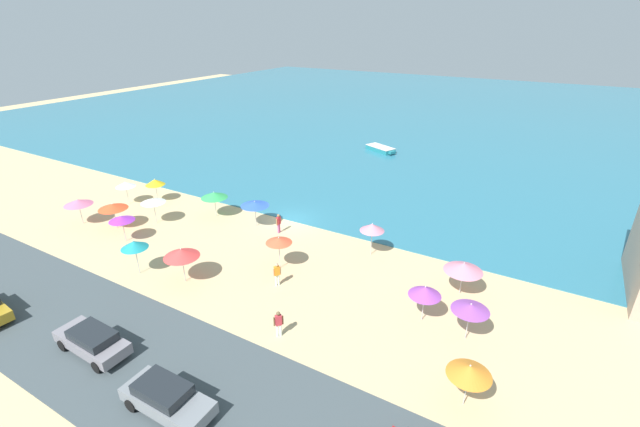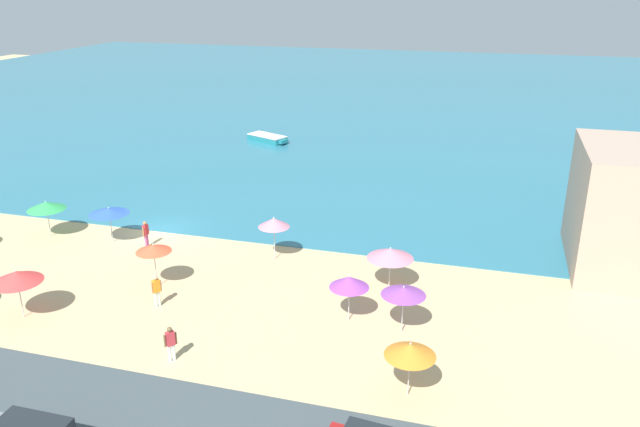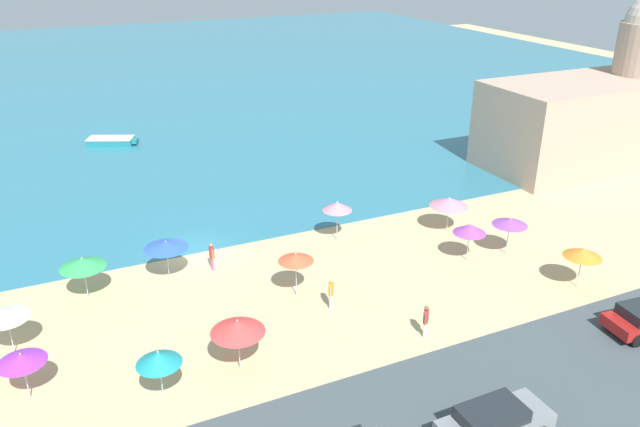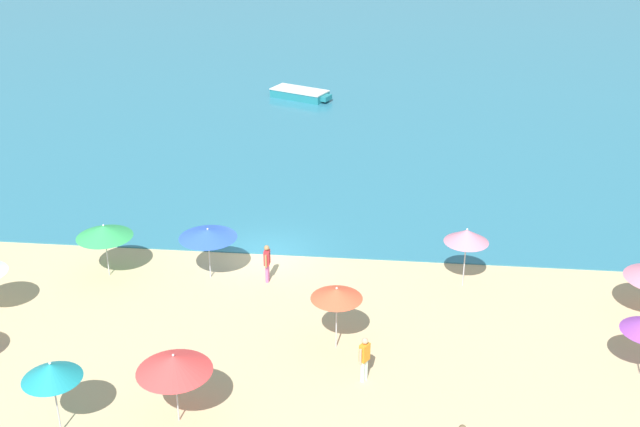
{
  "view_description": "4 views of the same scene",
  "coord_description": "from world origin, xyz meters",
  "px_view_note": "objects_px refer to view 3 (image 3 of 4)",
  "views": [
    {
      "loc": [
        19.11,
        -27.97,
        16.14
      ],
      "look_at": [
        3.57,
        -1.07,
        1.96
      ],
      "focal_mm": 24.0,
      "sensor_mm": 36.0,
      "label": 1
    },
    {
      "loc": [
        19.92,
        -32.84,
        15.32
      ],
      "look_at": [
        10.03,
        2.12,
        1.53
      ],
      "focal_mm": 35.0,
      "sensor_mm": 36.0,
      "label": 2
    },
    {
      "loc": [
        -7.08,
        -32.97,
        17.27
      ],
      "look_at": [
        8.32,
        0.39,
        0.9
      ],
      "focal_mm": 35.0,
      "sensor_mm": 36.0,
      "label": 3
    },
    {
      "loc": [
        5.52,
        -31.07,
        16.51
      ],
      "look_at": [
        2.25,
        0.78,
        1.76
      ],
      "focal_mm": 45.0,
      "sensor_mm": 36.0,
      "label": 4
    }
  ],
  "objects_px": {
    "beach_umbrella_4": "(82,263)",
    "skiff_nearshore": "(112,141)",
    "beach_umbrella_11": "(158,358)",
    "bather_1": "(426,319)",
    "beach_umbrella_8": "(21,358)",
    "beach_umbrella_12": "(6,314)",
    "beach_umbrella_6": "(583,253)",
    "beach_umbrella_14": "(470,229)",
    "bather_0": "(331,292)",
    "beach_umbrella_5": "(238,327)",
    "beach_umbrella_15": "(296,258)",
    "beach_umbrella_13": "(337,206)",
    "bather_2": "(212,255)",
    "beach_umbrella_0": "(510,222)",
    "beach_umbrella_1": "(449,202)",
    "parked_car_3": "(494,422)",
    "beach_umbrella_10": "(166,245)",
    "harbor_fortress": "(604,108)"
  },
  "relations": [
    {
      "from": "beach_umbrella_4",
      "to": "skiff_nearshore",
      "type": "distance_m",
      "value": 26.92
    },
    {
      "from": "beach_umbrella_11",
      "to": "bather_1",
      "type": "xyz_separation_m",
      "value": [
        12.16,
        -0.48,
        -1.32
      ]
    },
    {
      "from": "beach_umbrella_8",
      "to": "beach_umbrella_12",
      "type": "relative_size",
      "value": 0.95
    },
    {
      "from": "beach_umbrella_6",
      "to": "skiff_nearshore",
      "type": "bearing_deg",
      "value": 117.93
    },
    {
      "from": "beach_umbrella_14",
      "to": "beach_umbrella_4",
      "type": "bearing_deg",
      "value": 166.54
    },
    {
      "from": "beach_umbrella_4",
      "to": "bather_0",
      "type": "distance_m",
      "value": 12.75
    },
    {
      "from": "beach_umbrella_6",
      "to": "beach_umbrella_4",
      "type": "bearing_deg",
      "value": 157.72
    },
    {
      "from": "bather_0",
      "to": "beach_umbrella_11",
      "type": "bearing_deg",
      "value": -158.79
    },
    {
      "from": "beach_umbrella_6",
      "to": "beach_umbrella_12",
      "type": "distance_m",
      "value": 28.31
    },
    {
      "from": "beach_umbrella_5",
      "to": "beach_umbrella_14",
      "type": "relative_size",
      "value": 1.06
    },
    {
      "from": "beach_umbrella_4",
      "to": "beach_umbrella_15",
      "type": "relative_size",
      "value": 0.95
    },
    {
      "from": "beach_umbrella_12",
      "to": "bather_0",
      "type": "height_order",
      "value": "beach_umbrella_12"
    },
    {
      "from": "beach_umbrella_11",
      "to": "beach_umbrella_12",
      "type": "relative_size",
      "value": 1.11
    },
    {
      "from": "bather_0",
      "to": "bather_1",
      "type": "bearing_deg",
      "value": -53.77
    },
    {
      "from": "beach_umbrella_13",
      "to": "bather_2",
      "type": "relative_size",
      "value": 1.57
    },
    {
      "from": "beach_umbrella_0",
      "to": "skiff_nearshore",
      "type": "distance_m",
      "value": 36.62
    },
    {
      "from": "beach_umbrella_15",
      "to": "bather_0",
      "type": "distance_m",
      "value": 2.52
    },
    {
      "from": "beach_umbrella_0",
      "to": "bather_0",
      "type": "distance_m",
      "value": 12.11
    },
    {
      "from": "beach_umbrella_12",
      "to": "skiff_nearshore",
      "type": "xyz_separation_m",
      "value": [
        8.38,
        30.04,
        -1.7
      ]
    },
    {
      "from": "bather_0",
      "to": "beach_umbrella_8",
      "type": "bearing_deg",
      "value": -176.29
    },
    {
      "from": "bather_1",
      "to": "bather_2",
      "type": "relative_size",
      "value": 0.99
    },
    {
      "from": "beach_umbrella_11",
      "to": "bather_0",
      "type": "xyz_separation_m",
      "value": [
        9.19,
        3.57,
        -1.3
      ]
    },
    {
      "from": "beach_umbrella_13",
      "to": "skiff_nearshore",
      "type": "xyz_separation_m",
      "value": [
        -9.97,
        25.8,
        -1.9
      ]
    },
    {
      "from": "beach_umbrella_1",
      "to": "skiff_nearshore",
      "type": "distance_m",
      "value": 32.39
    },
    {
      "from": "skiff_nearshore",
      "to": "parked_car_3",
      "type": "bearing_deg",
      "value": -79.77
    },
    {
      "from": "beach_umbrella_0",
      "to": "bather_1",
      "type": "bearing_deg",
      "value": -151.03
    },
    {
      "from": "beach_umbrella_0",
      "to": "beach_umbrella_4",
      "type": "height_order",
      "value": "beach_umbrella_4"
    },
    {
      "from": "beach_umbrella_6",
      "to": "beach_umbrella_8",
      "type": "height_order",
      "value": "beach_umbrella_6"
    },
    {
      "from": "beach_umbrella_11",
      "to": "beach_umbrella_13",
      "type": "height_order",
      "value": "beach_umbrella_13"
    },
    {
      "from": "beach_umbrella_4",
      "to": "beach_umbrella_10",
      "type": "relative_size",
      "value": 0.98
    },
    {
      "from": "beach_umbrella_12",
      "to": "bather_2",
      "type": "relative_size",
      "value": 1.4
    },
    {
      "from": "skiff_nearshore",
      "to": "beach_umbrella_6",
      "type": "bearing_deg",
      "value": -62.07
    },
    {
      "from": "beach_umbrella_0",
      "to": "parked_car_3",
      "type": "relative_size",
      "value": 0.53
    },
    {
      "from": "beach_umbrella_8",
      "to": "parked_car_3",
      "type": "relative_size",
      "value": 0.5
    },
    {
      "from": "beach_umbrella_13",
      "to": "bather_2",
      "type": "height_order",
      "value": "beach_umbrella_13"
    },
    {
      "from": "beach_umbrella_12",
      "to": "beach_umbrella_14",
      "type": "xyz_separation_m",
      "value": [
        24.06,
        -1.3,
        -0.06
      ]
    },
    {
      "from": "beach_umbrella_4",
      "to": "beach_umbrella_0",
      "type": "bearing_deg",
      "value": -12.82
    },
    {
      "from": "bather_1",
      "to": "parked_car_3",
      "type": "relative_size",
      "value": 0.37
    },
    {
      "from": "beach_umbrella_5",
      "to": "bather_1",
      "type": "xyz_separation_m",
      "value": [
        8.66,
        -1.36,
        -1.24
      ]
    },
    {
      "from": "bather_1",
      "to": "beach_umbrella_1",
      "type": "bearing_deg",
      "value": 49.79
    },
    {
      "from": "beach_umbrella_1",
      "to": "beach_umbrella_6",
      "type": "height_order",
      "value": "beach_umbrella_6"
    },
    {
      "from": "bather_2",
      "to": "beach_umbrella_12",
      "type": "bearing_deg",
      "value": -159.91
    },
    {
      "from": "beach_umbrella_8",
      "to": "skiff_nearshore",
      "type": "distance_m",
      "value": 34.5
    },
    {
      "from": "beach_umbrella_6",
      "to": "parked_car_3",
      "type": "relative_size",
      "value": 0.54
    },
    {
      "from": "beach_umbrella_8",
      "to": "bather_0",
      "type": "xyz_separation_m",
      "value": [
        14.1,
        0.91,
        -1.01
      ]
    },
    {
      "from": "bather_1",
      "to": "beach_umbrella_8",
      "type": "bearing_deg",
      "value": 169.59
    },
    {
      "from": "beach_umbrella_13",
      "to": "beach_umbrella_15",
      "type": "relative_size",
      "value": 1.05
    },
    {
      "from": "bather_2",
      "to": "skiff_nearshore",
      "type": "distance_m",
      "value": 26.35
    },
    {
      "from": "bather_0",
      "to": "harbor_fortress",
      "type": "bearing_deg",
      "value": 20.62
    },
    {
      "from": "beach_umbrella_11",
      "to": "beach_umbrella_15",
      "type": "xyz_separation_m",
      "value": [
        8.09,
        5.44,
        -0.02
      ]
    }
  ]
}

